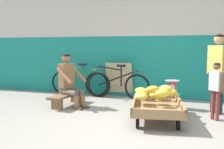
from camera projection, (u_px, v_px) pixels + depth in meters
ground_plane at (127, 133)px, 3.83m from camera, size 80.00×80.00×0.00m
back_wall at (156, 38)px, 6.48m from camera, size 16.00×0.30×3.01m
banana_cart at (157, 107)px, 4.52m from camera, size 1.06×1.56×0.36m
banana_pile at (153, 92)px, 4.69m from camera, size 0.88×1.18×0.26m
low_bench at (67, 97)px, 5.63m from camera, size 0.39×1.12×0.27m
vendor_seated at (69, 80)px, 5.54m from camera, size 0.74×0.62×1.14m
plastic_crate at (172, 101)px, 5.41m from camera, size 0.36×0.28×0.30m
weighing_scale at (172, 87)px, 5.37m from camera, size 0.30×0.30×0.29m
bicycle_near_left at (79, 82)px, 6.82m from camera, size 1.66×0.48×0.86m
bicycle_far_left at (117, 85)px, 6.36m from camera, size 1.66×0.48×0.86m
sign_board at (119, 80)px, 6.67m from camera, size 0.70×0.21×0.89m
customer_adult at (218, 65)px, 4.89m from camera, size 0.38×0.36×1.53m
customer_child at (216, 85)px, 4.48m from camera, size 0.24×0.25×1.02m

